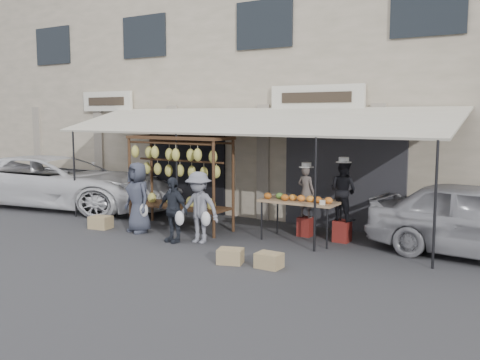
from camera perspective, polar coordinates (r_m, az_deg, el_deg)
The scene contains 16 objects.
ground_plane at distance 11.27m, azimuth -6.33°, elevation -7.12°, with size 90.00×90.00×0.00m, color #2D2D30.
shophouse at distance 16.55m, azimuth 7.77°, elevation 10.06°, with size 24.00×6.15×7.30m.
awning at distance 12.79m, azimuth -0.09°, elevation 6.24°, with size 10.00×2.35×2.92m.
banana_rack at distance 12.78m, azimuth -6.56°, elevation 1.67°, with size 2.60×0.90×2.24m.
produce_table at distance 11.62m, azimuth 6.43°, elevation -2.28°, with size 1.70×0.90×1.04m.
vendor_left at distance 12.11m, azimuth 7.06°, elevation -1.24°, with size 0.43×0.28×1.17m, color #5B514C.
vendor_right at distance 11.67m, azimuth 10.93°, elevation -1.13°, with size 0.63×0.49×1.29m, color black.
customer_left at distance 12.67m, azimuth -10.83°, elevation -1.84°, with size 0.80×0.52×1.65m, color #363A48.
customer_mid at distance 11.60m, azimuth -7.17°, elevation -3.16°, with size 0.83×0.34×1.41m, color #252932.
customer_right at distance 11.47m, azimuth -4.43°, elevation -2.93°, with size 0.99×0.57×1.54m, color slate.
stool_left at distance 12.25m, azimuth 7.00°, elevation -4.95°, with size 0.31×0.31×0.43m, color maroon.
stool_right at distance 11.82m, azimuth 10.83°, elevation -5.37°, with size 0.33×0.33×0.47m, color maroon.
crate_near_a at distance 9.98m, azimuth -1.03°, elevation -8.12°, with size 0.45×0.35×0.27m, color tan.
crate_near_b at distance 9.72m, azimuth 3.12°, elevation -8.56°, with size 0.45×0.34×0.27m, color tan.
crate_far at distance 13.40m, azimuth -14.64°, elevation -4.39°, with size 0.50×0.38×0.30m, color tan.
van at distance 16.86m, azimuth -19.08°, elevation 1.12°, with size 2.50×5.43×2.26m, color white.
Camera 1 is at (6.79, -8.57, 2.73)m, focal length 40.00 mm.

